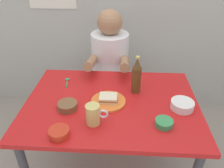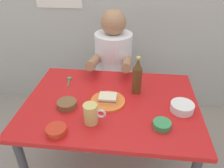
% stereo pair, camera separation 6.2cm
% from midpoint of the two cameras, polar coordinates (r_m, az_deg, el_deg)
% --- Properties ---
extents(dining_table, '(1.10, 0.80, 0.74)m').
position_cam_midpoint_polar(dining_table, '(1.48, 0.99, -7.43)').
color(dining_table, red).
rests_on(dining_table, ground).
extents(stool, '(0.34, 0.34, 0.45)m').
position_cam_midpoint_polar(stool, '(2.16, 1.14, -2.89)').
color(stool, '#4C4C51').
rests_on(stool, ground).
extents(person_seated, '(0.33, 0.56, 0.72)m').
position_cam_midpoint_polar(person_seated, '(1.94, 1.24, 7.06)').
color(person_seated, white).
rests_on(person_seated, stool).
extents(plate_orange, '(0.22, 0.22, 0.01)m').
position_cam_midpoint_polar(plate_orange, '(1.41, 0.18, -4.48)').
color(plate_orange, orange).
rests_on(plate_orange, dining_table).
extents(sandwich, '(0.11, 0.09, 0.04)m').
position_cam_midpoint_polar(sandwich, '(1.39, 0.18, -3.66)').
color(sandwich, beige).
rests_on(sandwich, plate_orange).
extents(beer_mug, '(0.13, 0.08, 0.12)m').
position_cam_midpoint_polar(beer_mug, '(1.23, -3.99, -7.71)').
color(beer_mug, '#D1BC66').
rests_on(beer_mug, dining_table).
extents(beer_bottle, '(0.06, 0.06, 0.26)m').
position_cam_midpoint_polar(beer_bottle, '(1.46, 7.74, 1.82)').
color(beer_bottle, '#593819').
rests_on(beer_bottle, dining_table).
extents(sauce_bowl_chili, '(0.11, 0.11, 0.04)m').
position_cam_midpoint_polar(sauce_bowl_chili, '(1.21, -12.78, -11.63)').
color(sauce_bowl_chili, red).
rests_on(sauce_bowl_chili, dining_table).
extents(condiment_bowl_brown, '(0.12, 0.12, 0.04)m').
position_cam_midpoint_polar(condiment_bowl_brown, '(1.38, -10.33, -5.15)').
color(condiment_bowl_brown, brown).
rests_on(condiment_bowl_brown, dining_table).
extents(rice_bowl_white, '(0.14, 0.14, 0.05)m').
position_cam_midpoint_polar(rice_bowl_white, '(1.40, 18.91, -5.64)').
color(rice_bowl_white, silver).
rests_on(rice_bowl_white, dining_table).
extents(dip_bowl_green, '(0.10, 0.10, 0.03)m').
position_cam_midpoint_polar(dip_bowl_green, '(1.26, 14.20, -10.14)').
color(dip_bowl_green, '#388C4C').
rests_on(dip_bowl_green, dining_table).
extents(spoon, '(0.04, 0.12, 0.01)m').
position_cam_midpoint_polar(spoon, '(1.66, -10.02, 1.11)').
color(spoon, '#26A559').
rests_on(spoon, dining_table).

